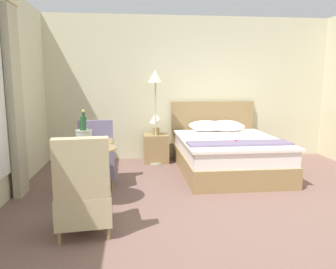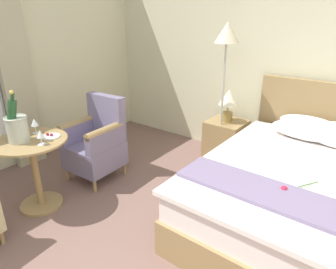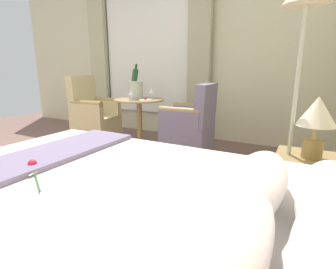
{
  "view_description": "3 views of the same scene",
  "coord_description": "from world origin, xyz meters",
  "px_view_note": "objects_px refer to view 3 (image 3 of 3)",
  "views": [
    {
      "loc": [
        -1.15,
        -3.5,
        1.56
      ],
      "look_at": [
        -0.62,
        1.35,
        0.75
      ],
      "focal_mm": 35.0,
      "sensor_mm": 36.0,
      "label": 1
    },
    {
      "loc": [
        0.91,
        -0.7,
        1.84
      ],
      "look_at": [
        -0.63,
        1.3,
        0.81
      ],
      "focal_mm": 32.0,
      "sensor_mm": 36.0,
      "label": 2
    },
    {
      "loc": [
        1.25,
        2.61,
        1.13
      ],
      "look_at": [
        -0.48,
        1.67,
        0.63
      ],
      "focal_mm": 28.0,
      "sensor_mm": 36.0,
      "label": 3
    }
  ],
  "objects_px": {
    "champagne_bucket": "(136,87)",
    "wine_glass_near_bucket": "(131,93)",
    "bedside_lamp": "(317,117)",
    "floor_lamp_brass": "(304,21)",
    "armchair_by_window": "(191,126)",
    "snack_plate": "(145,100)",
    "bed": "(115,245)",
    "nightstand": "(306,193)",
    "wine_glass_near_edge": "(151,91)",
    "side_table_round": "(140,120)",
    "armchair_facing_bed": "(93,116)"
  },
  "relations": [
    {
      "from": "champagne_bucket",
      "to": "wine_glass_near_bucket",
      "type": "height_order",
      "value": "champagne_bucket"
    },
    {
      "from": "bedside_lamp",
      "to": "wine_glass_near_bucket",
      "type": "bearing_deg",
      "value": -110.87
    },
    {
      "from": "floor_lamp_brass",
      "to": "armchair_by_window",
      "type": "bearing_deg",
      "value": -129.52
    },
    {
      "from": "snack_plate",
      "to": "bed",
      "type": "bearing_deg",
      "value": 29.74
    },
    {
      "from": "bed",
      "to": "wine_glass_near_bucket",
      "type": "bearing_deg",
      "value": -145.89
    },
    {
      "from": "wine_glass_near_bucket",
      "to": "snack_plate",
      "type": "height_order",
      "value": "wine_glass_near_bucket"
    },
    {
      "from": "nightstand",
      "to": "snack_plate",
      "type": "bearing_deg",
      "value": -114.75
    },
    {
      "from": "bedside_lamp",
      "to": "wine_glass_near_edge",
      "type": "height_order",
      "value": "bedside_lamp"
    },
    {
      "from": "bedside_lamp",
      "to": "side_table_round",
      "type": "height_order",
      "value": "bedside_lamp"
    },
    {
      "from": "bedside_lamp",
      "to": "wine_glass_near_edge",
      "type": "distance_m",
      "value": 2.26
    },
    {
      "from": "bed",
      "to": "armchair_by_window",
      "type": "height_order",
      "value": "bed"
    },
    {
      "from": "bedside_lamp",
      "to": "wine_glass_near_edge",
      "type": "xyz_separation_m",
      "value": [
        -1.1,
        -1.97,
        0.02
      ]
    },
    {
      "from": "bed",
      "to": "floor_lamp_brass",
      "type": "height_order",
      "value": "floor_lamp_brass"
    },
    {
      "from": "bed",
      "to": "nightstand",
      "type": "xyz_separation_m",
      "value": [
        -1.16,
        0.77,
        -0.07
      ]
    },
    {
      "from": "snack_plate",
      "to": "nightstand",
      "type": "bearing_deg",
      "value": 65.25
    },
    {
      "from": "nightstand",
      "to": "bedside_lamp",
      "type": "distance_m",
      "value": 0.55
    },
    {
      "from": "side_table_round",
      "to": "wine_glass_near_bucket",
      "type": "relative_size",
      "value": 5.13
    },
    {
      "from": "champagne_bucket",
      "to": "snack_plate",
      "type": "xyz_separation_m",
      "value": [
        0.13,
        0.24,
        -0.14
      ]
    },
    {
      "from": "champagne_bucket",
      "to": "wine_glass_near_bucket",
      "type": "xyz_separation_m",
      "value": [
        0.23,
        0.09,
        -0.06
      ]
    },
    {
      "from": "armchair_by_window",
      "to": "nightstand",
      "type": "bearing_deg",
      "value": 53.24
    },
    {
      "from": "wine_glass_near_edge",
      "to": "nightstand",
      "type": "bearing_deg",
      "value": 60.84
    },
    {
      "from": "champagne_bucket",
      "to": "wine_glass_near_bucket",
      "type": "relative_size",
      "value": 3.38
    },
    {
      "from": "snack_plate",
      "to": "armchair_facing_bed",
      "type": "xyz_separation_m",
      "value": [
        -0.05,
        -0.98,
        -0.3
      ]
    },
    {
      "from": "floor_lamp_brass",
      "to": "wine_glass_near_bucket",
      "type": "distance_m",
      "value": 2.19
    },
    {
      "from": "champagne_bucket",
      "to": "side_table_round",
      "type": "bearing_deg",
      "value": 61.12
    },
    {
      "from": "nightstand",
      "to": "bedside_lamp",
      "type": "relative_size",
      "value": 1.27
    },
    {
      "from": "floor_lamp_brass",
      "to": "wine_glass_near_edge",
      "type": "distance_m",
      "value": 2.21
    },
    {
      "from": "wine_glass_near_edge",
      "to": "armchair_facing_bed",
      "type": "xyz_separation_m",
      "value": [
        0.15,
        -0.95,
        -0.4
      ]
    },
    {
      "from": "nightstand",
      "to": "side_table_round",
      "type": "relative_size",
      "value": 0.73
    },
    {
      "from": "nightstand",
      "to": "wine_glass_near_edge",
      "type": "height_order",
      "value": "wine_glass_near_edge"
    },
    {
      "from": "nightstand",
      "to": "snack_plate",
      "type": "height_order",
      "value": "snack_plate"
    },
    {
      "from": "side_table_round",
      "to": "wine_glass_near_edge",
      "type": "bearing_deg",
      "value": 131.01
    },
    {
      "from": "nightstand",
      "to": "snack_plate",
      "type": "distance_m",
      "value": 2.19
    },
    {
      "from": "side_table_round",
      "to": "armchair_facing_bed",
      "type": "relative_size",
      "value": 0.71
    },
    {
      "from": "wine_glass_near_bucket",
      "to": "nightstand",
      "type": "bearing_deg",
      "value": 69.13
    },
    {
      "from": "champagne_bucket",
      "to": "armchair_facing_bed",
      "type": "distance_m",
      "value": 0.87
    },
    {
      "from": "nightstand",
      "to": "bedside_lamp",
      "type": "xyz_separation_m",
      "value": [
        -0.0,
        -0.0,
        0.55
      ]
    },
    {
      "from": "floor_lamp_brass",
      "to": "armchair_by_window",
      "type": "relative_size",
      "value": 1.82
    },
    {
      "from": "nightstand",
      "to": "armchair_facing_bed",
      "type": "relative_size",
      "value": 0.52
    },
    {
      "from": "bed",
      "to": "bedside_lamp",
      "type": "xyz_separation_m",
      "value": [
        -1.16,
        0.77,
        0.48
      ]
    },
    {
      "from": "champagne_bucket",
      "to": "floor_lamp_brass",
      "type": "bearing_deg",
      "value": 63.52
    },
    {
      "from": "wine_glass_near_edge",
      "to": "snack_plate",
      "type": "distance_m",
      "value": 0.23
    },
    {
      "from": "floor_lamp_brass",
      "to": "bed",
      "type": "bearing_deg",
      "value": -27.96
    },
    {
      "from": "bedside_lamp",
      "to": "armchair_by_window",
      "type": "xyz_separation_m",
      "value": [
        -0.99,
        -1.33,
        -0.39
      ]
    },
    {
      "from": "side_table_round",
      "to": "armchair_by_window",
      "type": "distance_m",
      "value": 0.77
    },
    {
      "from": "bedside_lamp",
      "to": "side_table_round",
      "type": "relative_size",
      "value": 0.58
    },
    {
      "from": "snack_plate",
      "to": "wine_glass_near_edge",
      "type": "bearing_deg",
      "value": -171.33
    },
    {
      "from": "bed",
      "to": "champagne_bucket",
      "type": "relative_size",
      "value": 4.58
    },
    {
      "from": "side_table_round",
      "to": "wine_glass_near_edge",
      "type": "height_order",
      "value": "wine_glass_near_edge"
    },
    {
      "from": "side_table_round",
      "to": "snack_plate",
      "type": "height_order",
      "value": "snack_plate"
    }
  ]
}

